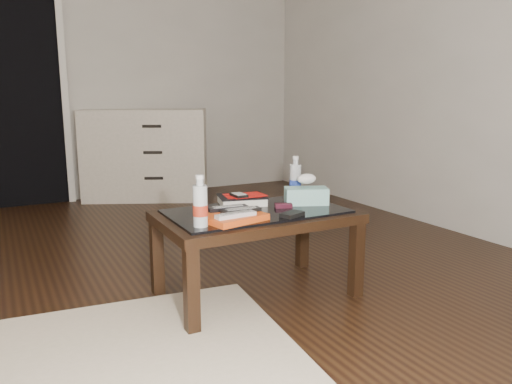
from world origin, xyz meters
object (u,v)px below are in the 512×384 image
at_px(tissue_box, 306,196).
at_px(water_bottle_right, 295,176).
at_px(water_bottle_left, 200,201).
at_px(textbook, 242,200).
at_px(coffee_table, 256,222).
at_px(dresser, 146,155).

bearing_deg(tissue_box, water_bottle_right, 98.07).
bearing_deg(tissue_box, water_bottle_left, -142.81).
height_order(textbook, tissue_box, tissue_box).
distance_m(water_bottle_left, water_bottle_right, 0.83).
bearing_deg(water_bottle_right, textbook, -174.11).
height_order(water_bottle_left, water_bottle_right, same).
xyz_separation_m(coffee_table, tissue_box, (0.31, 0.01, 0.11)).
relative_size(dresser, tissue_box, 5.65).
bearing_deg(textbook, water_bottle_left, -124.50).
height_order(dresser, water_bottle_left, dresser).
height_order(textbook, water_bottle_left, water_bottle_left).
height_order(dresser, tissue_box, dresser).
height_order(coffee_table, dresser, dresser).
xyz_separation_m(dresser, textbook, (-0.17, -2.54, 0.03)).
xyz_separation_m(dresser, tissue_box, (0.14, -2.70, 0.06)).
height_order(dresser, water_bottle_right, dresser).
xyz_separation_m(dresser, water_bottle_left, (-0.54, -2.87, 0.13)).
distance_m(dresser, water_bottle_left, 2.93).
bearing_deg(water_bottle_left, textbook, 41.60).
relative_size(dresser, water_bottle_right, 5.46).
bearing_deg(textbook, coffee_table, -76.27).
distance_m(coffee_table, water_bottle_left, 0.45).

